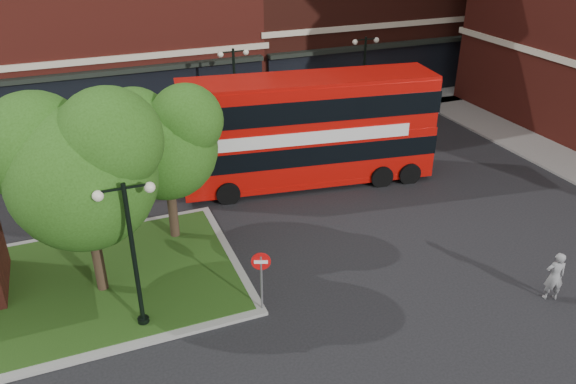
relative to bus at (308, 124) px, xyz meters
name	(u,v)px	position (x,y,z in m)	size (l,w,h in m)	color
ground	(307,289)	(-3.40, -7.76, -2.92)	(120.00, 120.00, 0.00)	black
pavement_far	(194,129)	(-3.40, 8.74, -2.86)	(44.00, 3.00, 0.12)	slate
traffic_island	(57,291)	(-11.40, -4.76, -2.85)	(12.60, 7.60, 0.15)	gray
tree_island_west	(77,163)	(-10.00, -5.19, 1.88)	(5.40, 4.71, 7.21)	#2D2116
tree_island_east	(162,138)	(-6.98, -2.70, 1.32)	(4.46, 3.90, 6.29)	#2D2116
lamp_island	(133,250)	(-8.90, -7.56, -0.09)	(1.72, 0.36, 5.00)	black
lamp_far_left	(235,89)	(-1.40, 6.74, -0.09)	(1.72, 0.36, 5.00)	black
lamp_far_right	(364,74)	(6.60, 6.74, -0.09)	(1.72, 0.36, 5.00)	black
bus	(308,124)	(0.00, 0.00, 0.00)	(11.90, 4.29, 4.45)	#B10B07
woman	(555,276)	(3.99, -11.26, -2.02)	(0.66, 0.43, 1.80)	gray
car_silver	(104,142)	(-8.59, 6.74, -2.16)	(1.79, 4.45, 1.52)	#A4A8AB
car_white	(342,111)	(5.29, 6.74, -2.25)	(1.41, 4.05, 1.33)	silver
no_entry_sign	(261,270)	(-5.20, -8.26, -1.32)	(0.59, 0.27, 2.24)	slate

